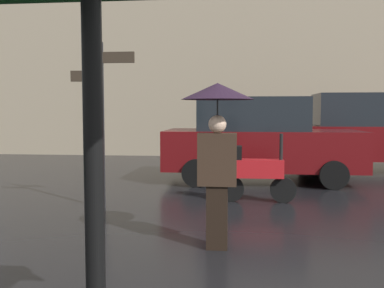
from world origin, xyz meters
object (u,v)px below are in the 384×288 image
object	(u,v)px
parked_car_right	(259,139)
parked_scooter	(255,171)
street_signpost	(102,108)
parked_car_left	(368,132)
pedestrian_with_umbrella	(217,126)

from	to	relation	value
parked_car_right	parked_scooter	bearing A→B (deg)	-101.24
parked_car_right	street_signpost	world-z (taller)	street_signpost
parked_car_left	parked_car_right	bearing A→B (deg)	-147.40
parked_car_left	parked_scooter	bearing A→B (deg)	-127.46
pedestrian_with_umbrella	parked_car_left	xyz separation A→B (m)	(3.73, 7.23, -0.41)
street_signpost	pedestrian_with_umbrella	bearing A→B (deg)	-44.63
parked_scooter	street_signpost	bearing A→B (deg)	-177.30
pedestrian_with_umbrella	street_signpost	bearing A→B (deg)	10.05
parked_scooter	parked_car_left	xyz separation A→B (m)	(3.19, 4.48, 0.50)
pedestrian_with_umbrella	parked_scooter	size ratio (longest dim) A/B	1.41
pedestrian_with_umbrella	parked_scooter	world-z (taller)	pedestrian_with_umbrella
parked_scooter	parked_car_right	bearing A→B (deg)	71.93
pedestrian_with_umbrella	parked_car_left	distance (m)	8.14
street_signpost	parked_car_right	bearing A→B (deg)	49.19
parked_car_left	street_signpost	world-z (taller)	street_signpost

